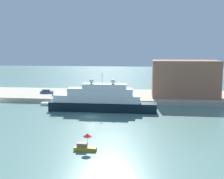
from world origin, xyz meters
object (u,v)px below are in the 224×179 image
object	(u,v)px
large_yacht	(101,100)
parked_car	(46,92)
person_figure	(53,93)
mooring_bollard	(120,98)
harbor_building	(185,78)
small_motorboat	(85,145)
work_barge	(50,104)

from	to	relation	value
large_yacht	parked_car	world-z (taller)	large_yacht
large_yacht	person_figure	world-z (taller)	large_yacht
parked_car	mooring_bollard	bearing A→B (deg)	-17.86
harbor_building	parked_car	bearing A→B (deg)	179.53
parked_car	person_figure	size ratio (longest dim) A/B	2.58
large_yacht	harbor_building	xyz separation A→B (m)	(25.06, 19.28, 4.30)
person_figure	mooring_bollard	xyz separation A→B (m)	(23.02, -4.02, -0.40)
parked_car	mooring_bollard	xyz separation A→B (m)	(26.86, -8.66, -0.17)
large_yacht	small_motorboat	distance (m)	30.02
parked_car	mooring_bollard	size ratio (longest dim) A/B	5.73
person_figure	large_yacht	bearing A→B (deg)	-38.67
harbor_building	small_motorboat	bearing A→B (deg)	-115.02
work_barge	parked_car	size ratio (longest dim) A/B	1.25
mooring_bollard	large_yacht	bearing A→B (deg)	-111.01
large_yacht	small_motorboat	world-z (taller)	large_yacht
small_motorboat	work_barge	world-z (taller)	small_motorboat
work_barge	person_figure	xyz separation A→B (m)	(-2.08, 8.70, 1.82)
parked_car	harbor_building	bearing A→B (deg)	-0.47
work_barge	large_yacht	bearing A→B (deg)	-20.77
harbor_building	person_figure	bearing A→B (deg)	-174.47
parked_car	mooring_bollard	distance (m)	28.22
large_yacht	harbor_building	bearing A→B (deg)	37.58
small_motorboat	mooring_bollard	xyz separation A→B (m)	(2.11, 40.89, 0.78)
mooring_bollard	small_motorboat	bearing A→B (deg)	-92.96
work_barge	person_figure	world-z (taller)	person_figure
large_yacht	work_barge	xyz separation A→B (m)	(-16.71, 6.34, -2.70)
harbor_building	mooring_bollard	bearing A→B (deg)	-158.36
large_yacht	small_motorboat	xyz separation A→B (m)	(2.12, -29.87, -2.06)
work_barge	mooring_bollard	bearing A→B (deg)	12.59
harbor_building	work_barge	bearing A→B (deg)	-162.78
harbor_building	mooring_bollard	distance (m)	23.10
small_motorboat	mooring_bollard	world-z (taller)	small_motorboat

